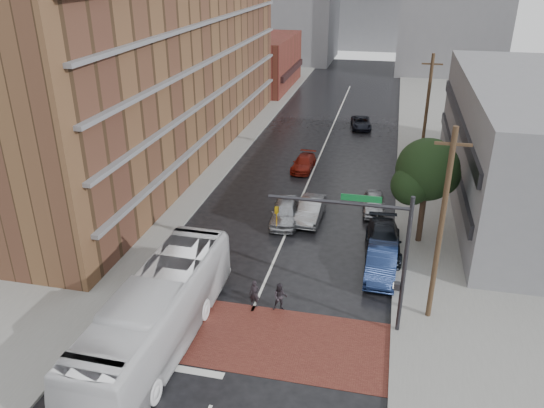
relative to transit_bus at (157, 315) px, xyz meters
The scene contains 20 objects.
ground 4.07m from the transit_bus, 15.77° to the left, with size 160.00×160.00×0.00m, color black.
crosswalk 4.22m from the transit_bus, 22.96° to the left, with size 14.00×5.00×0.02m, color brown.
sidewalk_west 27.24m from the transit_bus, 107.02° to the left, with size 9.00×90.00×0.15m, color gray.
sidewalk_east 30.08m from the transit_bus, 59.95° to the left, with size 9.00×90.00×0.15m, color gray.
storefront_west 55.67m from the transit_bus, 98.74° to the left, with size 8.00×16.00×7.00m, color maroon.
building_east 29.16m from the transit_bus, 46.34° to the left, with size 11.00×26.00×9.00m, color slate.
street_tree 18.01m from the transit_bus, 47.23° to the left, with size 4.20×4.10×6.90m.
signal_mast 10.45m from the transit_bus, 20.44° to the left, with size 6.50×0.30×7.20m.
utility_pole_near 13.74m from the transit_bus, 22.06° to the left, with size 1.60×0.26×10.00m.
utility_pole_far 28.08m from the transit_bus, 63.73° to the left, with size 1.60×0.26×10.00m.
transit_bus is the anchor object (origin of this frame).
pedestrian_a 5.44m from the transit_bus, 48.39° to the left, with size 0.55×0.36×1.51m, color black.
pedestrian_b 6.41m from the transit_bus, 39.16° to the left, with size 0.75×0.58×1.54m, color #262127.
car_travel_a 14.30m from the transit_bus, 77.36° to the left, with size 1.81×4.50×1.53m, color #ACAEB4.
car_travel_b 15.57m from the transit_bus, 72.08° to the left, with size 1.54×4.42×1.45m, color #A6AAAE.
car_travel_c 24.36m from the transit_bus, 83.71° to the left, with size 1.66×4.08×1.19m, color maroon.
suv_travel 38.42m from the transit_bus, 80.14° to the left, with size 1.97×4.28×1.19m, color black.
car_parked_near 13.12m from the transit_bus, 41.22° to the left, with size 1.69×4.83×1.59m, color #16244D.
car_parked_mid 15.01m from the transit_bus, 48.93° to the left, with size 2.13×5.25×1.52m, color black.
car_parked_far 19.27m from the transit_bus, 62.10° to the left, with size 1.54×3.84×1.31m, color #A6A9AE.
Camera 1 is at (6.00, -19.16, 16.45)m, focal length 35.00 mm.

